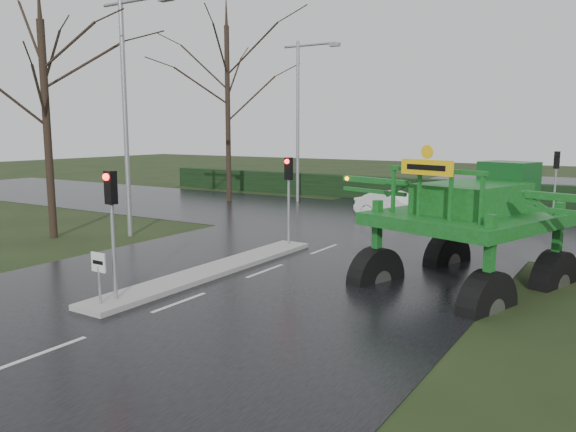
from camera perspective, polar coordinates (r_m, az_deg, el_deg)
The scene contains 15 objects.
ground at distance 15.33m, azimuth -10.96°, elevation -8.69°, with size 140.00×140.00×0.00m, color black.
road_main at distance 23.39m, azimuth 6.04°, elevation -2.54°, with size 14.00×80.00×0.02m, color black.
road_cross at distance 28.82m, azimuth 11.34°, elevation -0.54°, with size 80.00×12.00×0.02m, color black.
median_island at distance 18.30m, azimuth -7.50°, elevation -5.48°, with size 1.20×10.00×0.16m, color gray.
hedge_row at distance 36.25m, azimuth 15.93°, elevation 2.35°, with size 44.00×0.90×1.50m, color black.
keep_left_sign at distance 15.00m, azimuth -18.67°, elevation -5.20°, with size 0.50×0.07×1.35m.
traffic_signal_near at distance 15.03m, azimuth -17.50°, elevation 0.83°, with size 0.26×0.33×3.52m.
traffic_signal_mid at distance 21.48m, azimuth 0.06°, elevation 3.48°, with size 0.26×0.33×3.52m.
traffic_signal_far at distance 30.88m, azimuth 25.59°, elevation 4.21°, with size 0.26×0.33×3.52m.
street_light_left_near at distance 24.75m, azimuth -15.81°, elevation 11.72°, with size 3.85×0.30×10.00m.
street_light_left_far at distance 35.69m, azimuth 1.43°, elevation 11.01°, with size 3.85×0.30×10.00m.
tree_left_near at distance 25.70m, azimuth -23.45°, elevation 10.90°, with size 6.30×6.30×10.85m.
tree_left_far at distance 36.55m, azimuth -6.17°, elevation 12.72°, with size 7.70×7.70×13.26m.
crop_sprayer at distance 17.15m, azimuth 9.64°, elevation 1.58°, with size 8.90×6.80×5.19m.
white_sedan at distance 29.36m, azimuth 10.83°, elevation -0.37°, with size 1.49×4.29×1.41m, color white.
Camera 1 is at (10.11, -10.60, 4.54)m, focal length 35.00 mm.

